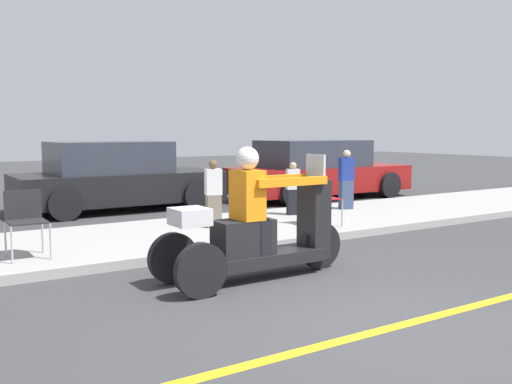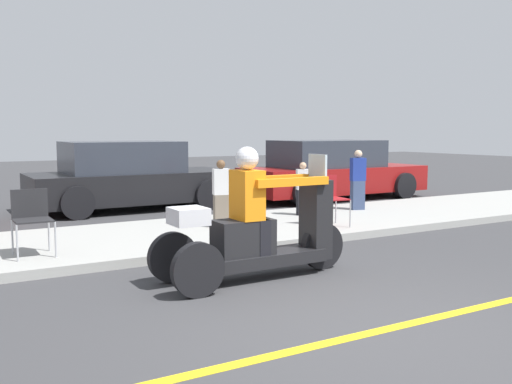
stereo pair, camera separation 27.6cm
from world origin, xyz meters
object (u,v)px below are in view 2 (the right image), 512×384
at_px(spectator_with_child, 303,190).
at_px(folding_chair_set_back, 31,215).
at_px(parked_car_lot_left, 332,171).
at_px(folding_chair_curbside, 328,195).
at_px(motorcycle_trike, 257,232).
at_px(parked_car_lot_right, 129,177).
at_px(spectator_mid_group, 221,195).
at_px(spectator_by_tree, 358,181).

xyz_separation_m(spectator_with_child, folding_chair_set_back, (-4.89, -1.06, 0.03)).
relative_size(spectator_with_child, parked_car_lot_left, 0.21).
bearing_deg(folding_chair_curbside, motorcycle_trike, -142.10).
bearing_deg(parked_car_lot_right, folding_chair_curbside, -65.99).
bearing_deg(motorcycle_trike, folding_chair_curbside, 37.90).
xyz_separation_m(parked_car_lot_left, parked_car_lot_right, (-4.91, 0.68, 0.00)).
distance_m(spectator_with_child, parked_car_lot_right, 3.94).
relative_size(folding_chair_curbside, parked_car_lot_right, 0.19).
height_order(folding_chair_set_back, parked_car_lot_left, parked_car_lot_left).
xyz_separation_m(spectator_mid_group, folding_chair_curbside, (1.60, -0.75, -0.02)).
height_order(spectator_by_tree, folding_chair_curbside, spectator_by_tree).
bearing_deg(folding_chair_set_back, spectator_mid_group, 12.27).
relative_size(spectator_by_tree, parked_car_lot_left, 0.25).
height_order(folding_chair_set_back, folding_chair_curbside, same).
relative_size(folding_chair_set_back, folding_chair_curbside, 1.00).
xyz_separation_m(spectator_with_child, folding_chair_curbside, (-0.30, -1.16, 0.03)).
relative_size(parked_car_lot_left, parked_car_lot_right, 1.10).
xyz_separation_m(folding_chair_curbside, parked_car_lot_left, (2.95, 3.71, 0.06)).
bearing_deg(spectator_mid_group, parked_car_lot_left, 33.05).
bearing_deg(spectator_with_child, folding_chair_curbside, -104.33).
bearing_deg(spectator_by_tree, folding_chair_set_back, -169.86).
bearing_deg(spectator_mid_group, folding_chair_curbside, -25.07).
xyz_separation_m(folding_chair_set_back, parked_car_lot_right, (2.64, 4.29, 0.06)).
distance_m(spectator_mid_group, folding_chair_set_back, 3.06).
bearing_deg(spectator_with_child, spectator_by_tree, 2.46).
relative_size(spectator_with_child, spectator_by_tree, 0.83).
relative_size(spectator_mid_group, spectator_by_tree, 0.93).
distance_m(folding_chair_set_back, folding_chair_curbside, 4.59).
bearing_deg(folding_chair_set_back, motorcycle_trike, -44.70).
bearing_deg(folding_chair_curbside, spectator_mid_group, 154.93).
relative_size(folding_chair_set_back, parked_car_lot_right, 0.19).
distance_m(spectator_by_tree, parked_car_lot_right, 4.80).
relative_size(spectator_with_child, spectator_mid_group, 0.90).
height_order(motorcycle_trike, folding_chair_set_back, motorcycle_trike).
bearing_deg(spectator_by_tree, motorcycle_trike, -142.75).
bearing_deg(folding_chair_curbside, parked_car_lot_right, 114.01).
height_order(motorcycle_trike, spectator_with_child, motorcycle_trike).
distance_m(spectator_with_child, parked_car_lot_left, 3.69).
bearing_deg(spectator_by_tree, parked_car_lot_right, 138.71).
bearing_deg(parked_car_lot_left, motorcycle_trike, -133.98).
bearing_deg(folding_chair_curbside, spectator_with_child, 75.67).
height_order(motorcycle_trike, parked_car_lot_left, motorcycle_trike).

